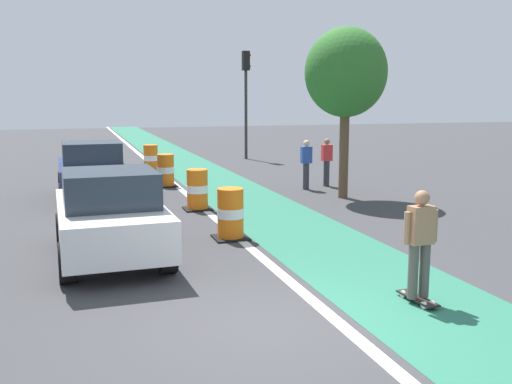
% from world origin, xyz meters
% --- Properties ---
extents(ground_plane, '(100.00, 100.00, 0.00)m').
position_xyz_m(ground_plane, '(0.00, 0.00, 0.00)').
color(ground_plane, '#38383A').
extents(bike_lane_strip, '(2.50, 80.00, 0.01)m').
position_xyz_m(bike_lane_strip, '(2.40, 12.00, 0.00)').
color(bike_lane_strip, '#286B51').
rests_on(bike_lane_strip, ground).
extents(lane_divider_stripe, '(0.20, 80.00, 0.01)m').
position_xyz_m(lane_divider_stripe, '(0.90, 12.00, 0.01)').
color(lane_divider_stripe, silver).
rests_on(lane_divider_stripe, ground).
extents(skateboarder_on_lane, '(0.57, 0.81, 1.69)m').
position_xyz_m(skateboarder_on_lane, '(2.36, 0.19, 0.91)').
color(skateboarder_on_lane, black).
rests_on(skateboarder_on_lane, ground).
extents(parked_sedan_nearest, '(2.03, 4.16, 1.70)m').
position_xyz_m(parked_sedan_nearest, '(-1.81, 3.96, 0.83)').
color(parked_sedan_nearest, silver).
rests_on(parked_sedan_nearest, ground).
extents(parked_sedan_second, '(2.00, 4.14, 1.70)m').
position_xyz_m(parked_sedan_second, '(-1.90, 10.88, 0.83)').
color(parked_sedan_second, navy).
rests_on(parked_sedan_second, ground).
extents(traffic_barrel_front, '(0.73, 0.73, 1.09)m').
position_xyz_m(traffic_barrel_front, '(0.73, 4.85, 0.53)').
color(traffic_barrel_front, orange).
rests_on(traffic_barrel_front, ground).
extents(traffic_barrel_mid, '(0.73, 0.73, 1.09)m').
position_xyz_m(traffic_barrel_mid, '(0.72, 8.27, 0.53)').
color(traffic_barrel_mid, orange).
rests_on(traffic_barrel_mid, ground).
extents(traffic_barrel_back, '(0.73, 0.73, 1.09)m').
position_xyz_m(traffic_barrel_back, '(0.54, 12.60, 0.53)').
color(traffic_barrel_back, orange).
rests_on(traffic_barrel_back, ground).
extents(traffic_barrel_far, '(0.73, 0.73, 1.09)m').
position_xyz_m(traffic_barrel_far, '(0.56, 16.59, 0.53)').
color(traffic_barrel_far, orange).
rests_on(traffic_barrel_far, ground).
extents(traffic_light_corner, '(0.41, 0.32, 5.10)m').
position_xyz_m(traffic_light_corner, '(5.61, 20.25, 3.50)').
color(traffic_light_corner, '#2D2D2D').
rests_on(traffic_light_corner, ground).
extents(pedestrian_crossing, '(0.34, 0.20, 1.61)m').
position_xyz_m(pedestrian_crossing, '(5.74, 11.09, 0.86)').
color(pedestrian_crossing, '#33333D').
rests_on(pedestrian_crossing, ground).
extents(pedestrian_waiting, '(0.34, 0.20, 1.61)m').
position_xyz_m(pedestrian_waiting, '(4.82, 10.63, 0.86)').
color(pedestrian_waiting, '#33333D').
rests_on(pedestrian_waiting, ground).
extents(street_tree_sidewalk, '(2.40, 2.40, 5.00)m').
position_xyz_m(street_tree_sidewalk, '(5.28, 8.83, 3.67)').
color(street_tree_sidewalk, brown).
rests_on(street_tree_sidewalk, ground).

